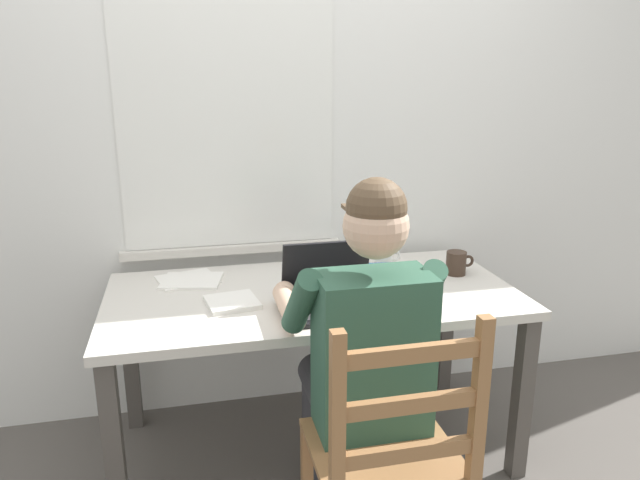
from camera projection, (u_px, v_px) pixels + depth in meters
ground_plane at (313, 447)px, 2.50m from camera, size 8.00×8.00×0.00m
back_wall at (288, 126)px, 2.59m from camera, size 6.00×0.08×2.60m
desk at (313, 310)px, 2.33m from camera, size 1.58×0.79×0.70m
seated_person at (362, 346)px, 1.89m from camera, size 0.50×0.60×1.25m
wooden_chair at (389, 460)px, 1.69m from camera, size 0.42×0.42×0.94m
laptop at (331, 293)px, 2.14m from camera, size 0.33×0.30×0.23m
computer_mouse at (401, 298)px, 2.19m from camera, size 0.06×0.10×0.03m
coffee_mug_white at (384, 257)px, 2.56m from camera, size 0.12×0.08×0.10m
coffee_mug_dark at (457, 263)px, 2.49m from camera, size 0.12×0.08×0.10m
book_stack_main at (381, 276)px, 2.37m from camera, size 0.21×0.14×0.08m
paper_pile_near_laptop at (187, 279)px, 2.43m from camera, size 0.27×0.25×0.01m
paper_pile_back_corner at (192, 281)px, 2.41m from camera, size 0.27×0.24×0.01m
paper_pile_side at (232, 302)px, 2.17m from camera, size 0.21×0.20×0.02m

